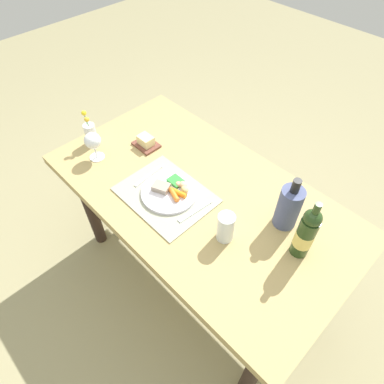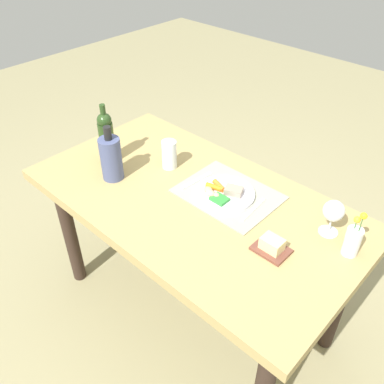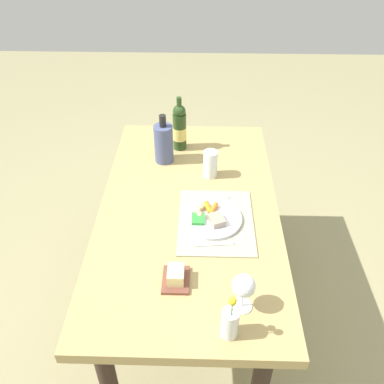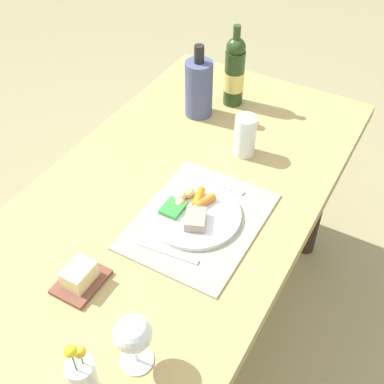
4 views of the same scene
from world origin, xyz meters
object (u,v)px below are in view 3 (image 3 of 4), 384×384
Objects in this scene: flower_vase at (230,322)px; dining_table at (189,223)px; fork at (213,244)px; cooler_bottle at (164,143)px; knife at (210,196)px; wine_glass at (244,287)px; dinner_plate at (211,217)px; wine_bottle at (180,128)px; water_tumbler at (210,165)px; butter_dish at (176,277)px.

dining_table is at bearing 13.52° from flower_vase.
flower_vase reaches higher than dining_table.
cooler_bottle is at bearing 16.04° from fork.
wine_glass reaches higher than knife.
knife is 0.91× the size of flower_vase.
dinner_plate is at bearing 5.82° from flower_vase.
flower_vase is at bearing -169.91° from knife.
wine_bottle is (0.49, 0.06, 0.22)m from dining_table.
knife is 0.47m from wine_bottle.
dining_table is 0.55m from wine_bottle.
cooler_bottle is (0.30, 0.23, 0.10)m from knife.
cooler_bottle is 0.27m from water_tumbler.
cooler_bottle is 1.90× the size of water_tumbler.
knife is 1.30× the size of water_tumbler.
dinner_plate is at bearing -164.48° from wine_bottle.
knife is at bearing -159.67° from wine_bottle.
butter_dish is (-0.79, -0.11, -0.08)m from cooler_bottle.
dinner_plate is 0.52m from cooler_bottle.
dining_table is at bearing -159.48° from cooler_bottle.
flower_vase is 0.67× the size of wine_bottle.
butter_dish reaches higher than fork.
dinner_plate is 1.89× the size of water_tumbler.
fork is 1.33× the size of butter_dish.
wine_glass is 0.78m from water_tumbler.
butter_dish is 0.27m from wine_glass.
water_tumbler is (0.18, -0.00, 0.05)m from knife.
dining_table is 11.24× the size of butter_dish.
dining_table is 4.95× the size of wine_bottle.
fork is 0.66m from cooler_bottle.
wine_glass is (-0.53, -0.20, 0.20)m from dining_table.
wine_bottle is (0.58, 0.16, 0.11)m from dinner_plate.
water_tumbler is at bearing -21.73° from dining_table.
knife is 0.71m from flower_vase.
fork is 0.49m from water_tumbler.
wine_bottle reaches higher than dining_table.
dinner_plate is 1.50× the size of fork.
flower_vase is at bearing -138.91° from butter_dish.
knife is (0.31, 0.01, 0.00)m from fork.
cooler_bottle reaches higher than fork.
wine_glass is (0.11, -0.05, 0.04)m from flower_vase.
water_tumbler is at bearing 7.72° from wine_glass.
butter_dish is 0.95× the size of water_tumbler.
cooler_bottle is (0.61, 0.24, 0.10)m from fork.
water_tumbler reaches higher than fork.
fork and knife have the same top height.
knife is 0.51m from butter_dish.
butter_dish is (-0.92, -0.03, -0.10)m from wine_bottle.
butter_dish is (-0.18, 0.14, 0.02)m from fork.
wine_bottle is (0.43, 0.16, 0.12)m from knife.
dinner_plate is 0.36m from butter_dish.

